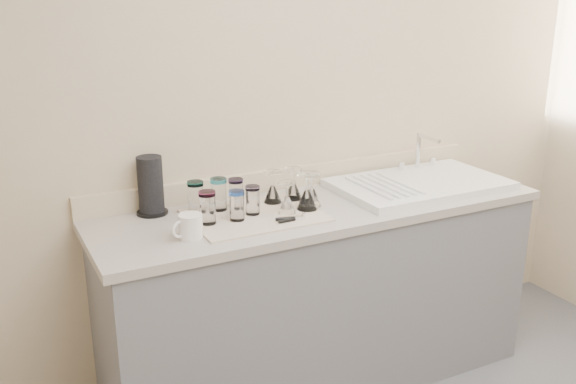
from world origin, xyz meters
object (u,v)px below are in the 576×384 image
tumbler_teal (196,197)px  tumbler_lavender (253,200)px  goblet_front_right (307,197)px  tumbler_purple (236,193)px  goblet_front_left (287,203)px  white_mug (190,226)px  goblet_extra (312,195)px  sink_unit (419,183)px  paper_towel_roll (151,186)px  goblet_back_right (293,189)px  can_opener (291,219)px  tumbler_blue (237,205)px  tumbler_magenta (208,207)px  goblet_back_left (273,192)px  tumbler_cyan (219,194)px

tumbler_teal → tumbler_lavender: tumbler_teal is taller
goblet_front_right → tumbler_purple: bearing=147.6°
goblet_front_left → white_mug: size_ratio=0.99×
goblet_front_left → goblet_front_right: size_ratio=0.86×
tumbler_teal → goblet_extra: size_ratio=0.93×
goblet_front_right → sink_unit: bearing=4.5°
tumbler_teal → goblet_front_left: 0.39m
goblet_front_left → goblet_front_right: bearing=4.2°
tumbler_teal → paper_towel_roll: 0.20m
goblet_back_right → can_opener: goblet_back_right is taller
tumbler_blue → white_mug: bearing=-160.2°
white_mug → paper_towel_roll: paper_towel_roll is taller
tumbler_magenta → goblet_back_left: bearing=19.1°
tumbler_lavender → can_opener: tumbler_lavender is taller
tumbler_blue → white_mug: tumbler_blue is taller
tumbler_cyan → paper_towel_roll: 0.29m
tumbler_cyan → goblet_extra: 0.41m
tumbler_purple → tumbler_blue: size_ratio=1.00×
tumbler_magenta → tumbler_lavender: size_ratio=1.11×
goblet_front_right → goblet_extra: 0.05m
tumbler_purple → goblet_extra: (0.30, -0.13, -0.02)m
tumbler_purple → sink_unit: bearing=-7.2°
goblet_front_left → white_mug: (-0.46, -0.06, -0.01)m
goblet_extra → goblet_back_right: bearing=104.1°
tumbler_cyan → tumbler_lavender: 0.16m
tumbler_magenta → tumbler_blue: tumbler_magenta is taller
tumbler_cyan → goblet_front_left: bearing=-35.5°
goblet_front_left → tumbler_cyan: bearing=144.5°
tumbler_lavender → goblet_front_left: 0.15m
tumbler_blue → goblet_front_left: bearing=-4.9°
tumbler_purple → paper_towel_roll: size_ratio=0.51×
tumbler_teal → tumbler_purple: size_ratio=1.08×
goblet_front_left → tumbler_purple: bearing=132.9°
goblet_extra → can_opener: bearing=-142.4°
paper_towel_roll → goblet_front_right: bearing=-23.9°
sink_unit → tumbler_magenta: size_ratio=5.95×
tumbler_purple → goblet_front_right: (0.26, -0.17, -0.01)m
goblet_back_left → paper_towel_roll: (-0.52, 0.12, 0.07)m
tumbler_blue → tumbler_lavender: size_ratio=1.03×
goblet_front_left → can_opener: size_ratio=1.10×
tumbler_teal → tumbler_magenta: (-0.00, -0.15, -0.00)m
white_mug → goblet_front_right: bearing=7.4°
goblet_back_left → tumbler_lavender: bearing=-144.8°
tumbler_blue → tumbler_purple: bearing=68.5°
tumbler_cyan → goblet_back_right: goblet_back_right is taller
sink_unit → goblet_extra: (-0.61, -0.02, 0.04)m
sink_unit → white_mug: size_ratio=5.84×
tumbler_lavender → goblet_front_right: bearing=-11.7°
can_opener → white_mug: bearing=176.5°
goblet_extra → goblet_front_right: bearing=-142.1°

